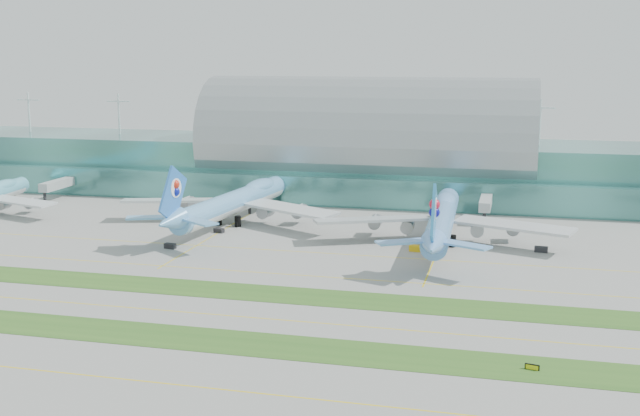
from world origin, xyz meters
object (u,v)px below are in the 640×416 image
(terminal, at_px, (368,157))
(airliner_c, at_px, (442,218))
(airliner_b, at_px, (235,201))
(taxiway_sign_east, at_px, (532,367))

(terminal, height_order, airliner_c, terminal)
(airliner_b, xyz_separation_m, taxiway_sign_east, (87.55, -98.95, -6.48))
(terminal, bearing_deg, airliner_c, -64.10)
(taxiway_sign_east, bearing_deg, terminal, 122.28)
(airliner_b, distance_m, taxiway_sign_east, 132.28)
(terminal, distance_m, taxiway_sign_east, 167.66)
(terminal, bearing_deg, airliner_b, -117.92)
(airliner_c, bearing_deg, taxiway_sign_east, -77.21)
(airliner_c, bearing_deg, airliner_b, 168.58)
(terminal, distance_m, airliner_b, 66.31)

